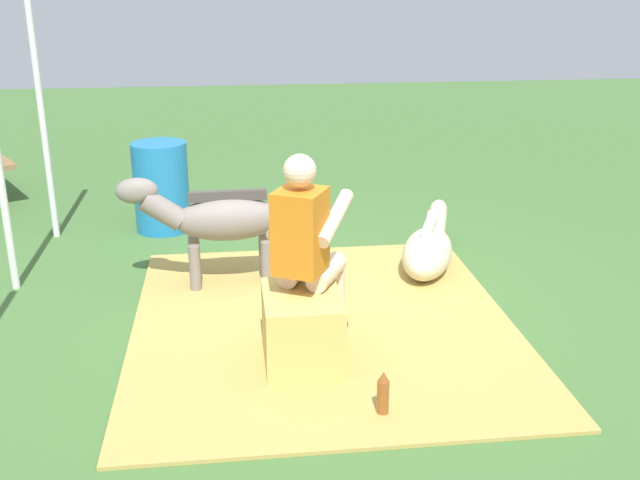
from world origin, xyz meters
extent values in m
plane|color=#426B33|center=(0.00, 0.00, 0.00)|extent=(24.00, 24.00, 0.00)
cube|color=tan|center=(-0.29, 0.00, 0.01)|extent=(3.02, 2.67, 0.02)
cube|color=tan|center=(-0.81, 0.20, 0.24)|extent=(0.61, 0.48, 0.48)
cylinder|color=beige|center=(-0.54, 0.20, 0.55)|extent=(0.42, 0.31, 0.14)
cylinder|color=beige|center=(-0.36, 0.11, 0.24)|extent=(0.11, 0.11, 0.48)
cube|color=black|center=(-0.36, 0.11, 0.03)|extent=(0.24, 0.19, 0.06)
cylinder|color=beige|center=(-0.63, 0.02, 0.55)|extent=(0.42, 0.31, 0.14)
cylinder|color=beige|center=(-0.45, -0.07, 0.24)|extent=(0.11, 0.11, 0.48)
cube|color=black|center=(-0.45, -0.07, 0.03)|extent=(0.24, 0.19, 0.06)
cube|color=orange|center=(-0.76, 0.20, 0.88)|extent=(0.39, 0.39, 0.52)
cylinder|color=beige|center=(-0.53, 0.26, 0.93)|extent=(0.49, 0.31, 0.26)
cylinder|color=beige|center=(-0.68, -0.02, 0.93)|extent=(0.49, 0.31, 0.26)
sphere|color=beige|center=(-0.76, 0.20, 1.26)|extent=(0.20, 0.20, 0.20)
ellipsoid|color=slate|center=(0.53, 0.64, 0.56)|extent=(0.35, 0.85, 0.34)
cylinder|color=slate|center=(0.42, 0.91, 0.19)|extent=(0.09, 0.09, 0.39)
cylinder|color=slate|center=(0.62, 0.92, 0.19)|extent=(0.09, 0.09, 0.39)
cylinder|color=slate|center=(0.44, 0.35, 0.19)|extent=(0.09, 0.09, 0.39)
cylinder|color=slate|center=(0.64, 0.36, 0.19)|extent=(0.09, 0.09, 0.39)
cylinder|color=slate|center=(0.51, 1.14, 0.66)|extent=(0.19, 0.37, 0.33)
ellipsoid|color=slate|center=(0.50, 1.32, 0.82)|extent=(0.17, 0.33, 0.20)
cube|color=#433D3A|center=(0.53, 0.64, 0.75)|extent=(0.08, 0.60, 0.08)
cylinder|color=#433D3A|center=(0.55, 0.17, 0.51)|extent=(0.07, 0.07, 0.30)
ellipsoid|color=beige|center=(0.57, -0.98, 0.18)|extent=(0.97, 0.70, 0.36)
cube|color=beige|center=(1.08, -1.18, 0.05)|extent=(0.35, 0.33, 0.10)
cylinder|color=beige|center=(1.09, -1.19, 0.24)|extent=(0.33, 0.27, 0.30)
ellipsoid|color=beige|center=(1.26, -1.26, 0.32)|extent=(0.34, 0.26, 0.20)
cube|color=#F2EDC5|center=(0.65, -1.01, 0.38)|extent=(0.44, 0.24, 0.08)
cylinder|color=brown|center=(-1.47, -0.19, 0.11)|extent=(0.07, 0.07, 0.22)
cone|color=brown|center=(-1.47, -0.19, 0.25)|extent=(0.06, 0.06, 0.06)
cylinder|color=#1E72B2|center=(2.00, 1.28, 0.43)|extent=(0.52, 0.52, 0.86)
cylinder|color=silver|center=(1.92, 2.28, 1.17)|extent=(0.06, 0.06, 2.34)
camera|label=1|loc=(-5.04, 0.60, 2.35)|focal=41.85mm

